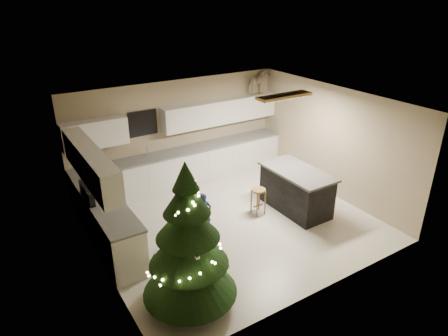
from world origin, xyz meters
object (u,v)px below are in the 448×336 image
(island, at_px, (296,190))
(christmas_tree, at_px, (189,250))
(toddler, at_px, (204,215))
(rocking_horse, at_px, (258,83))
(bar_stool, at_px, (258,195))

(island, xyz_separation_m, christmas_tree, (-3.37, -1.37, 0.52))
(island, relative_size, toddler, 1.85)
(island, bearing_deg, toddler, 175.49)
(toddler, height_order, rocking_horse, rocking_horse)
(bar_stool, bearing_deg, rocking_horse, 54.84)
(island, bearing_deg, christmas_tree, -157.94)
(bar_stool, xyz_separation_m, toddler, (-1.43, -0.12, 0.02))
(island, xyz_separation_m, toddler, (-2.25, 0.18, -0.02))
(bar_stool, distance_m, toddler, 1.44)
(toddler, bearing_deg, island, -5.34)
(christmas_tree, relative_size, toddler, 2.65)
(christmas_tree, xyz_separation_m, toddler, (1.12, 1.54, -0.54))
(island, height_order, rocking_horse, rocking_horse)
(christmas_tree, distance_m, rocking_horse, 5.86)
(island, relative_size, christmas_tree, 0.70)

